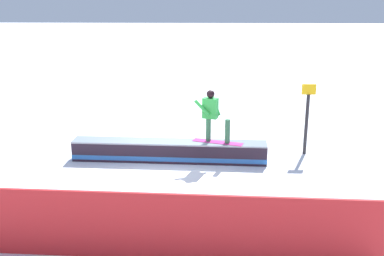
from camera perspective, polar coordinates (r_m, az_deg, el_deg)
ground_plane at (r=12.90m, az=-2.87°, el=-4.11°), size 120.00×120.00×0.00m
grind_box at (r=12.81m, az=-2.89°, el=-3.01°), size 5.45×0.82×0.58m
snowboarder at (r=12.43m, az=2.58°, el=1.77°), size 1.41×0.67×1.46m
safety_fence at (r=8.18m, az=-5.79°, el=-12.16°), size 8.19×0.40×1.28m
trail_marker at (r=13.52m, az=14.18°, el=1.31°), size 0.40×0.10×2.08m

